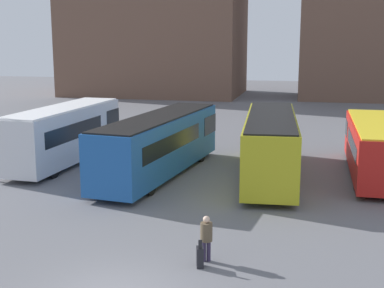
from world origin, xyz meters
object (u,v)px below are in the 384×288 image
at_px(bus_1, 160,142).
at_px(traveler, 206,234).
at_px(bus_3, 374,146).
at_px(suitcase, 200,257).
at_px(bus_0, 65,133).
at_px(bus_2, 270,143).

relative_size(bus_1, traveler, 7.75).
bearing_deg(bus_3, suitcase, 154.19).
bearing_deg(bus_0, bus_2, -89.09).
relative_size(bus_1, suitcase, 12.48).
height_order(bus_2, traveler, bus_2).
xyz_separation_m(bus_0, traveler, (10.84, -12.08, -0.88)).
height_order(bus_3, traveler, bus_3).
bearing_deg(bus_0, bus_3, -83.30).
xyz_separation_m(bus_2, suitcase, (-1.27, -12.12, -1.46)).
xyz_separation_m(bus_1, traveler, (4.66, -10.76, -0.83)).
height_order(bus_0, bus_1, bus_0).
relative_size(bus_2, traveler, 7.55).
relative_size(bus_1, bus_3, 1.15).
xyz_separation_m(bus_2, bus_3, (5.40, 1.55, -0.23)).
distance_m(bus_0, suitcase, 16.61).
bearing_deg(bus_1, bus_0, 85.00).
distance_m(bus_3, suitcase, 15.26).
distance_m(bus_2, traveler, 11.71).
distance_m(bus_1, suitcase, 12.23).
distance_m(bus_0, bus_1, 6.31).
bearing_deg(bus_3, traveler, 153.71).
bearing_deg(bus_2, traveler, 170.06).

